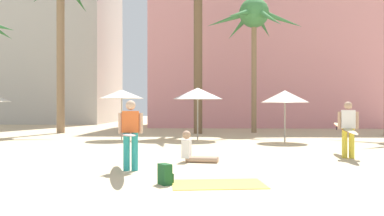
{
  "coord_description": "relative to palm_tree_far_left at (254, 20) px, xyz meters",
  "views": [
    {
      "loc": [
        0.88,
        -5.02,
        1.58
      ],
      "look_at": [
        0.36,
        5.91,
        1.53
      ],
      "focal_mm": 37.21,
      "sensor_mm": 36.0,
      "label": 1
    }
  ],
  "objects": [
    {
      "name": "palm_tree_far_left",
      "position": [
        0.0,
        0.0,
        0.0
      ],
      "size": [
        5.77,
        5.18,
        8.12
      ],
      "color": "#896B4C",
      "rests_on": "ground"
    },
    {
      "name": "backpack",
      "position": [
        -3.49,
        -16.14,
        -6.61
      ],
      "size": [
        0.34,
        0.35,
        0.42
      ],
      "rotation": [
        0.0,
        0.0,
        0.63
      ],
      "color": "#1A4B25",
      "rests_on": "ground"
    },
    {
      "name": "beach_towel",
      "position": [
        -2.43,
        -16.07,
        -6.8
      ],
      "size": [
        1.98,
        1.29,
        0.01
      ],
      "primitive_type": "cube",
      "rotation": [
        0.0,
        0.0,
        0.13
      ],
      "color": "#F4CC4C",
      "rests_on": "ground"
    },
    {
      "name": "cafe_umbrella_1",
      "position": [
        -6.8,
        -5.47,
        -4.65
      ],
      "size": [
        2.1,
        2.1,
        2.38
      ],
      "color": "gray",
      "rests_on": "ground"
    },
    {
      "name": "cafe_umbrella_0",
      "position": [
        0.69,
        -6.4,
        -4.79
      ],
      "size": [
        2.09,
        2.09,
        2.29
      ],
      "color": "gray",
      "rests_on": "ground"
    },
    {
      "name": "person_far_left",
      "position": [
        -4.54,
        -14.55,
        -5.88
      ],
      "size": [
        1.08,
        2.98,
        1.73
      ],
      "rotation": [
        0.0,
        0.0,
        4.84
      ],
      "color": "teal",
      "rests_on": "ground"
    },
    {
      "name": "person_mid_right",
      "position": [
        -3.07,
        -12.85,
        -6.51
      ],
      "size": [
        1.05,
        0.52,
        0.89
      ],
      "rotation": [
        0.0,
        0.0,
        6.14
      ],
      "color": "tan",
      "rests_on": "ground"
    },
    {
      "name": "hotel_tower_gray",
      "position": [
        -19.28,
        14.73,
        5.19
      ],
      "size": [
        13.72,
        9.91,
        24.01
      ],
      "primitive_type": "cube",
      "color": "#BCB7AD",
      "rests_on": "ground"
    },
    {
      "name": "person_mid_center",
      "position": [
        1.6,
        -11.67,
        -5.88
      ],
      "size": [
        0.61,
        2.93,
        1.73
      ],
      "rotation": [
        0.0,
        0.0,
        4.51
      ],
      "color": "gold",
      "rests_on": "ground"
    },
    {
      "name": "cafe_umbrella_2",
      "position": [
        -3.2,
        -5.44,
        -4.62
      ],
      "size": [
        2.35,
        2.35,
        2.46
      ],
      "color": "gray",
      "rests_on": "ground"
    },
    {
      "name": "hotel_pink",
      "position": [
        1.65,
        9.0,
        0.8
      ],
      "size": [
        17.73,
        8.53,
        15.23
      ],
      "primitive_type": "cube",
      "color": "pink",
      "rests_on": "ground"
    }
  ]
}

